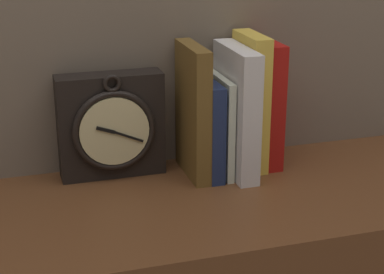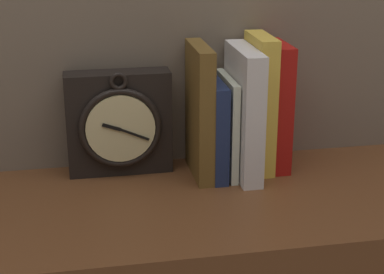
% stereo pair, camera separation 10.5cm
% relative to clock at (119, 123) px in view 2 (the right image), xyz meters
% --- Properties ---
extents(clock, '(0.19, 0.07, 0.20)m').
position_rel_clock_xyz_m(clock, '(0.00, 0.00, 0.00)').
color(clock, black).
rests_on(clock, bookshelf).
extents(book_slot0_brown, '(0.03, 0.14, 0.24)m').
position_rel_clock_xyz_m(book_slot0_brown, '(0.14, -0.04, 0.03)').
color(book_slot0_brown, brown).
rests_on(book_slot0_brown, bookshelf).
extents(book_slot1_navy, '(0.03, 0.14, 0.18)m').
position_rel_clock_xyz_m(book_slot1_navy, '(0.17, -0.04, -0.01)').
color(book_slot1_navy, navy).
rests_on(book_slot1_navy, bookshelf).
extents(book_slot2_white, '(0.01, 0.14, 0.18)m').
position_rel_clock_xyz_m(book_slot2_white, '(0.19, -0.04, -0.00)').
color(book_slot2_white, white).
rests_on(book_slot2_white, bookshelf).
extents(book_slot3_white, '(0.04, 0.16, 0.24)m').
position_rel_clock_xyz_m(book_slot3_white, '(0.22, -0.05, 0.02)').
color(book_slot3_white, silver).
rests_on(book_slot3_white, bookshelf).
extents(book_slot4_yellow, '(0.03, 0.12, 0.25)m').
position_rel_clock_xyz_m(book_slot4_yellow, '(0.26, -0.03, 0.03)').
color(book_slot4_yellow, '#E9C247').
rests_on(book_slot4_yellow, bookshelf).
extents(book_slot5_red, '(0.03, 0.11, 0.24)m').
position_rel_clock_xyz_m(book_slot5_red, '(0.29, -0.02, 0.02)').
color(book_slot5_red, '#AE1612').
rests_on(book_slot5_red, bookshelf).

